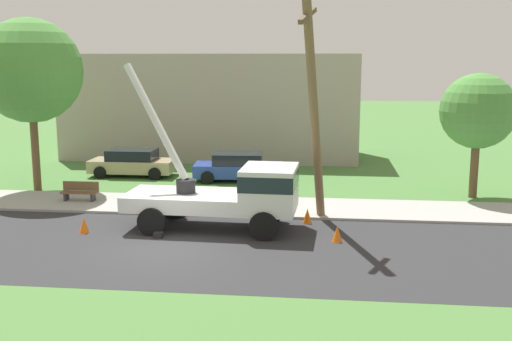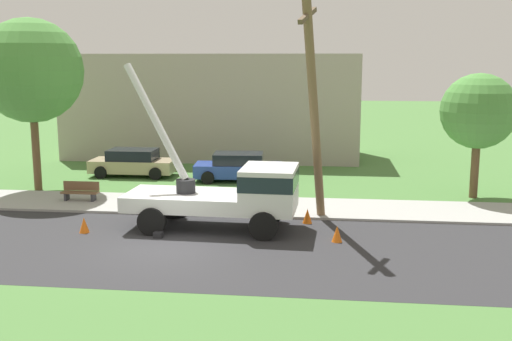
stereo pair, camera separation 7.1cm
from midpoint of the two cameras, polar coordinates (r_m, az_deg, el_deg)
The scene contains 14 objects.
ground_plane at distance 32.04m, azimuth -2.79°, elevation -0.64°, with size 120.00×120.00×0.00m, color #477538.
road_asphalt at distance 20.64m, azimuth -8.29°, elevation -7.00°, with size 80.00×7.89×0.01m, color #2B2B2D.
sidewalk_strip at distance 25.92m, azimuth -5.10°, elevation -3.22°, with size 80.00×3.40×0.10m, color #9E9E99.
utility_truck at distance 22.10m, azimuth -1.99°, elevation -1.96°, with size 6.76×3.21×5.98m.
leaning_utility_pole at distance 22.20m, azimuth 5.49°, elevation 6.00°, with size 1.06×3.33×8.69m.
traffic_cone_ahead at distance 21.02m, azimuth 7.66°, elevation -5.88°, with size 0.36×0.36×0.56m, color orange.
traffic_cone_behind at distance 22.75m, azimuth -15.65°, elevation -4.92°, with size 0.36×0.36×0.56m, color orange.
traffic_cone_curbside at distance 23.22m, azimuth 4.90°, elevation -4.25°, with size 0.36×0.36×0.56m, color orange.
parked_sedan_tan at distance 32.93m, azimuth -11.33°, elevation 0.73°, with size 4.40×2.02×1.42m.
parked_sedan_blue at distance 31.01m, azimuth -1.59°, elevation 0.33°, with size 4.52×2.22×1.42m.
park_bench at distance 27.45m, azimuth -15.98°, elevation -1.93°, with size 1.60×0.45×0.90m.
roadside_tree_near at distance 30.10m, azimuth -20.20°, elevation 8.71°, with size 4.77×4.77×7.98m.
roadside_tree_far at distance 28.55m, azimuth 20.10°, elevation 5.17°, with size 3.30×3.30×5.52m.
lowrise_building_backdrop at distance 38.72m, azimuth -3.92°, elevation 6.05°, with size 18.00×6.00×6.40m, color #A5998C.
Camera 2 is at (5.23, -19.00, 6.16)m, focal length 42.90 mm.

